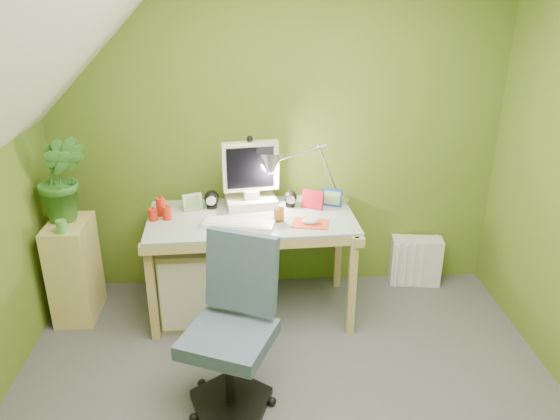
{
  "coord_description": "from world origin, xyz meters",
  "views": [
    {
      "loc": [
        -0.16,
        -2.14,
        2.2
      ],
      "look_at": [
        0.0,
        1.0,
        0.85
      ],
      "focal_mm": 35.0,
      "sensor_mm": 36.0,
      "label": 1
    }
  ],
  "objects_px": {
    "desk_lamp": "(317,160)",
    "potted_plant": "(62,178)",
    "side_ledge": "(75,270)",
    "monitor": "(251,171)",
    "radiator": "(416,261)",
    "desk": "(252,265)",
    "task_chair": "(228,337)"
  },
  "relations": [
    {
      "from": "potted_plant",
      "to": "task_chair",
      "type": "xyz_separation_m",
      "value": [
        1.09,
        -1.0,
        -0.55
      ]
    },
    {
      "from": "radiator",
      "to": "side_ledge",
      "type": "bearing_deg",
      "value": -165.4
    },
    {
      "from": "desk_lamp",
      "to": "radiator",
      "type": "xyz_separation_m",
      "value": [
        0.8,
        0.14,
        -0.87
      ]
    },
    {
      "from": "monitor",
      "to": "radiator",
      "type": "height_order",
      "value": "monitor"
    },
    {
      "from": "desk",
      "to": "desk_lamp",
      "type": "xyz_separation_m",
      "value": [
        0.45,
        0.18,
        0.69
      ]
    },
    {
      "from": "desk_lamp",
      "to": "potted_plant",
      "type": "height_order",
      "value": "desk_lamp"
    },
    {
      "from": "desk_lamp",
      "to": "side_ledge",
      "type": "distance_m",
      "value": 1.82
    },
    {
      "from": "desk_lamp",
      "to": "potted_plant",
      "type": "distance_m",
      "value": 1.67
    },
    {
      "from": "monitor",
      "to": "side_ledge",
      "type": "relative_size",
      "value": 0.73
    },
    {
      "from": "desk_lamp",
      "to": "radiator",
      "type": "distance_m",
      "value": 1.19
    },
    {
      "from": "monitor",
      "to": "potted_plant",
      "type": "distance_m",
      "value": 1.22
    },
    {
      "from": "desk",
      "to": "task_chair",
      "type": "height_order",
      "value": "task_chair"
    },
    {
      "from": "desk",
      "to": "monitor",
      "type": "bearing_deg",
      "value": 86.77
    },
    {
      "from": "desk_lamp",
      "to": "task_chair",
      "type": "relative_size",
      "value": 0.72
    },
    {
      "from": "side_ledge",
      "to": "desk_lamp",
      "type": "bearing_deg",
      "value": 5.65
    },
    {
      "from": "monitor",
      "to": "task_chair",
      "type": "xyz_separation_m",
      "value": [
        -0.13,
        -1.12,
        -0.54
      ]
    },
    {
      "from": "monitor",
      "to": "radiator",
      "type": "relative_size",
      "value": 1.37
    },
    {
      "from": "desk_lamp",
      "to": "monitor",
      "type": "bearing_deg",
      "value": 171.35
    },
    {
      "from": "monitor",
      "to": "desk",
      "type": "bearing_deg",
      "value": -99.52
    },
    {
      "from": "potted_plant",
      "to": "radiator",
      "type": "bearing_deg",
      "value": 5.9
    },
    {
      "from": "side_ledge",
      "to": "task_chair",
      "type": "relative_size",
      "value": 0.78
    },
    {
      "from": "desk",
      "to": "radiator",
      "type": "bearing_deg",
      "value": 11.11
    },
    {
      "from": "desk_lamp",
      "to": "potted_plant",
      "type": "bearing_deg",
      "value": 175.3
    },
    {
      "from": "side_ledge",
      "to": "radiator",
      "type": "height_order",
      "value": "side_ledge"
    },
    {
      "from": "monitor",
      "to": "desk_lamp",
      "type": "xyz_separation_m",
      "value": [
        0.45,
        0.0,
        0.07
      ]
    },
    {
      "from": "side_ledge",
      "to": "potted_plant",
      "type": "xyz_separation_m",
      "value": [
        0.0,
        0.05,
        0.65
      ]
    },
    {
      "from": "potted_plant",
      "to": "radiator",
      "type": "distance_m",
      "value": 2.61
    },
    {
      "from": "potted_plant",
      "to": "task_chair",
      "type": "distance_m",
      "value": 1.58
    },
    {
      "from": "desk_lamp",
      "to": "side_ledge",
      "type": "relative_size",
      "value": 0.92
    },
    {
      "from": "monitor",
      "to": "side_ledge",
      "type": "distance_m",
      "value": 1.38
    },
    {
      "from": "side_ledge",
      "to": "potted_plant",
      "type": "height_order",
      "value": "potted_plant"
    },
    {
      "from": "potted_plant",
      "to": "radiator",
      "type": "height_order",
      "value": "potted_plant"
    }
  ]
}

